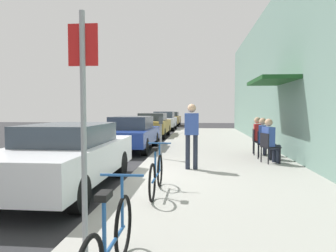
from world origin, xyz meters
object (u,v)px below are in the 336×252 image
(parked_car_1, at_px, (131,133))
(cafe_chair_0, at_px, (268,146))
(parked_car_4, at_px, (171,118))
(seated_patron_1, at_px, (264,137))
(parking_meter, at_px, (161,135))
(seated_patron_2, at_px, (259,134))
(parked_car_0, at_px, (67,156))
(cafe_chair_1, at_px, (262,143))
(parked_car_3, at_px, (164,120))
(cafe_chair_2, at_px, (257,140))
(pedestrian_standing, at_px, (192,131))
(bicycle_0, at_px, (110,245))
(parked_car_2, at_px, (153,125))
(seated_patron_0, at_px, (270,139))
(street_sign, at_px, (84,114))
(bicycle_1, at_px, (156,174))

(parked_car_1, relative_size, cafe_chair_0, 5.06)
(parked_car_4, relative_size, seated_patron_1, 3.41)
(parking_meter, height_order, seated_patron_2, parking_meter)
(parked_car_1, bearing_deg, parked_car_0, -90.00)
(parked_car_4, bearing_deg, cafe_chair_1, -77.17)
(parking_meter, xyz_separation_m, seated_patron_2, (3.24, 1.23, -0.07))
(parked_car_3, distance_m, parked_car_4, 5.97)
(parked_car_4, bearing_deg, cafe_chair_2, -76.64)
(parked_car_3, distance_m, seated_patron_1, 15.59)
(parking_meter, xyz_separation_m, pedestrian_standing, (1.00, -1.58, 0.23))
(parking_meter, height_order, cafe_chair_1, parking_meter)
(bicycle_0, bearing_deg, cafe_chair_2, 71.20)
(parked_car_2, xyz_separation_m, cafe_chair_2, (4.73, -7.57, -0.12))
(seated_patron_1, height_order, seated_patron_2, same)
(cafe_chair_0, bearing_deg, parked_car_1, 145.58)
(parked_car_3, relative_size, seated_patron_0, 3.41)
(street_sign, relative_size, cafe_chair_1, 2.99)
(pedestrian_standing, bearing_deg, street_sign, -102.12)
(seated_patron_1, bearing_deg, parked_car_1, 153.17)
(parking_meter, height_order, bicycle_1, parking_meter)
(street_sign, height_order, bicycle_0, street_sign)
(parked_car_2, distance_m, cafe_chair_1, 9.67)
(cafe_chair_1, bearing_deg, seated_patron_1, -13.71)
(parked_car_0, xyz_separation_m, parked_car_3, (0.00, 18.68, 0.03))
(street_sign, relative_size, seated_patron_1, 2.02)
(bicycle_0, height_order, cafe_chair_1, bicycle_0)
(parked_car_0, xyz_separation_m, street_sign, (1.50, -2.98, 0.91))
(seated_patron_1, distance_m, pedestrian_standing, 2.99)
(parked_car_2, distance_m, seated_patron_2, 8.96)
(parking_meter, distance_m, seated_patron_1, 3.27)
(parked_car_1, distance_m, bicycle_0, 9.98)
(parking_meter, distance_m, cafe_chair_1, 3.22)
(bicycle_0, bearing_deg, parked_car_0, 118.71)
(parked_car_3, xyz_separation_m, cafe_chair_0, (4.74, -15.66, -0.13))
(parked_car_2, distance_m, parked_car_3, 6.40)
(parked_car_0, bearing_deg, parked_car_2, 90.00)
(seated_patron_1, relative_size, seated_patron_2, 1.00)
(seated_patron_1, bearing_deg, seated_patron_2, 90.03)
(cafe_chair_1, xyz_separation_m, cafe_chair_2, (-0.00, 0.86, 0.00))
(cafe_chair_2, bearing_deg, cafe_chair_1, -89.87)
(parked_car_4, bearing_deg, bicycle_1, -85.58)
(parked_car_4, xyz_separation_m, seated_patron_1, (4.79, -20.81, 0.09))
(street_sign, bearing_deg, bicycle_0, -51.76)
(bicycle_1, bearing_deg, seated_patron_1, 56.77)
(cafe_chair_2, bearing_deg, seated_patron_2, -4.95)
(cafe_chair_1, distance_m, seated_patron_2, 0.88)
(cafe_chair_1, height_order, pedestrian_standing, pedestrian_standing)
(parked_car_1, height_order, pedestrian_standing, pedestrian_standing)
(seated_patron_1, bearing_deg, parked_car_3, 107.90)
(parking_meter, bearing_deg, parked_car_0, -114.03)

